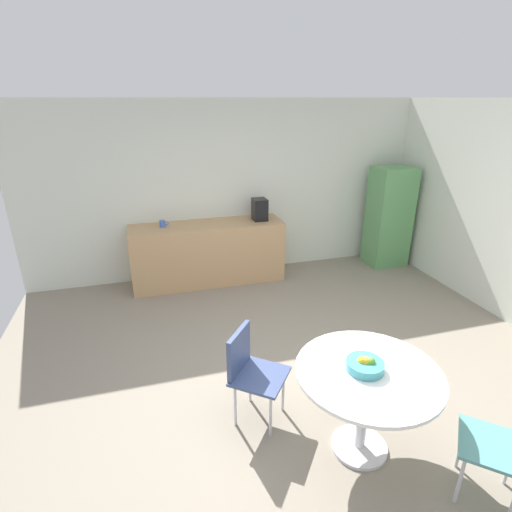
% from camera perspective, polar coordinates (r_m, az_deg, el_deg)
% --- Properties ---
extents(ground_plane, '(6.00, 6.00, 0.00)m').
position_cam_1_polar(ground_plane, '(4.02, 6.06, -18.60)').
color(ground_plane, gray).
extents(wall_back, '(6.00, 0.10, 2.60)m').
position_cam_1_polar(wall_back, '(6.08, -4.02, 9.46)').
color(wall_back, silver).
rests_on(wall_back, ground_plane).
extents(counter_block, '(2.21, 0.60, 0.90)m').
position_cam_1_polar(counter_block, '(5.93, -6.90, 0.42)').
color(counter_block, tan).
rests_on(counter_block, ground_plane).
extents(locker_cabinet, '(0.60, 0.50, 1.60)m').
position_cam_1_polar(locker_cabinet, '(6.80, 18.57, 5.35)').
color(locker_cabinet, '#599959').
rests_on(locker_cabinet, ground_plane).
extents(round_table, '(1.07, 1.07, 0.75)m').
position_cam_1_polar(round_table, '(3.20, 15.64, -17.65)').
color(round_table, silver).
rests_on(round_table, ground_plane).
extents(chair_navy, '(0.59, 0.59, 0.83)m').
position_cam_1_polar(chair_navy, '(3.43, -1.01, -15.41)').
color(chair_navy, silver).
rests_on(chair_navy, ground_plane).
extents(fruit_bowl, '(0.27, 0.27, 0.11)m').
position_cam_1_polar(fruit_bowl, '(3.09, 15.42, -14.88)').
color(fruit_bowl, teal).
rests_on(fruit_bowl, round_table).
extents(mug_white, '(0.13, 0.08, 0.09)m').
position_cam_1_polar(mug_white, '(5.74, -13.29, 4.55)').
color(mug_white, '#3F66BF').
rests_on(mug_white, counter_block).
extents(coffee_maker, '(0.20, 0.24, 0.32)m').
position_cam_1_polar(coffee_maker, '(5.90, 0.53, 6.72)').
color(coffee_maker, black).
rests_on(coffee_maker, counter_block).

